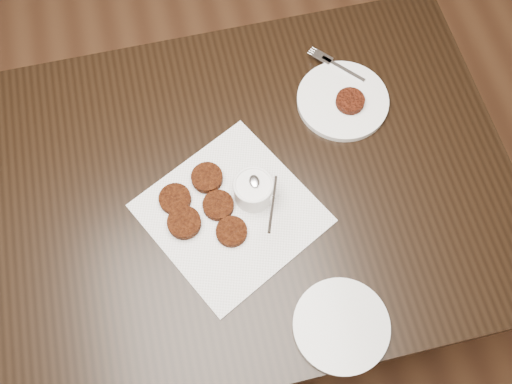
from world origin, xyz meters
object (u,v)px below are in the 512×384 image
(table, at_px, (223,245))
(napkin, at_px, (231,213))
(plate_with_patty, at_px, (343,99))
(sauce_ramekin, at_px, (253,184))
(plate_empty, at_px, (341,326))

(table, xyz_separation_m, napkin, (0.03, -0.06, 0.38))
(table, bearing_deg, plate_with_patty, 24.44)
(napkin, bearing_deg, sauce_ramekin, 27.38)
(table, xyz_separation_m, plate_empty, (0.18, -0.34, 0.38))
(plate_with_patty, xyz_separation_m, plate_empty, (-0.15, -0.49, -0.01))
(plate_with_patty, relative_size, plate_empty, 1.11)
(napkin, xyz_separation_m, plate_with_patty, (0.31, 0.21, 0.01))
(napkin, distance_m, plate_empty, 0.32)
(table, distance_m, sauce_ramekin, 0.45)
(table, relative_size, plate_empty, 6.91)
(table, height_order, napkin, napkin)
(napkin, bearing_deg, plate_empty, -60.56)
(napkin, relative_size, sauce_ramekin, 2.69)
(plate_with_patty, bearing_deg, plate_empty, -106.98)
(napkin, relative_size, plate_with_patty, 1.52)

